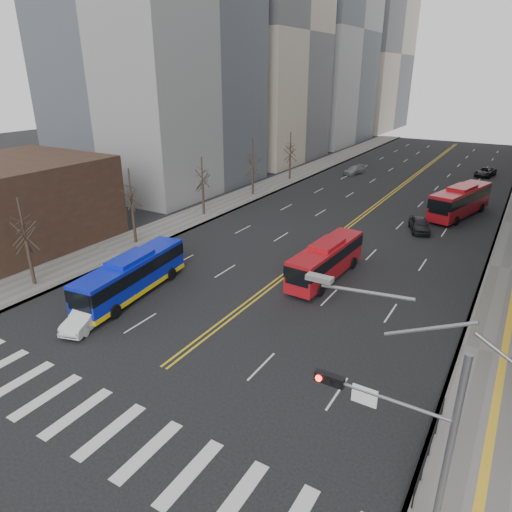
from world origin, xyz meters
TOP-DOWN VIEW (x-y plane):
  - ground at (0.00, 0.00)m, footprint 220.00×220.00m
  - sidewalk_left at (-16.50, 45.00)m, footprint 5.00×130.00m
  - crosswalk at (0.00, 0.00)m, footprint 26.70×4.00m
  - centerline at (0.00, 55.00)m, footprint 0.55×100.00m
  - office_towers at (0.12, 68.51)m, footprint 83.00×134.00m
  - signal_mast at (13.77, 2.00)m, footprint 5.37×0.37m
  - pedestrian_railing at (14.30, 6.00)m, footprint 0.06×6.06m
  - street_trees at (-7.18, 34.55)m, footprint 35.20×47.20m
  - blue_bus at (-8.14, 10.85)m, footprint 3.57×10.82m
  - red_bus_near at (3.06, 21.07)m, footprint 2.84×9.82m
  - red_bus_far at (9.55, 45.04)m, footprint 5.28×11.53m
  - car_white at (-7.45, 6.00)m, footprint 2.70×4.57m
  - car_dark_mid at (6.91, 37.04)m, footprint 3.30×4.76m
  - car_silver at (-8.89, 61.42)m, footprint 2.86×4.82m
  - car_dark_far at (9.73, 70.52)m, footprint 3.16×5.30m

SIDE VIEW (x-z plane):
  - ground at x=0.00m, z-range 0.00..0.00m
  - crosswalk at x=0.00m, z-range 0.00..0.01m
  - centerline at x=0.00m, z-range 0.00..0.01m
  - sidewalk_left at x=-16.50m, z-range 0.00..0.15m
  - car_silver at x=-8.89m, z-range 0.00..1.31m
  - car_dark_far at x=9.73m, z-range 0.00..1.38m
  - car_white at x=-7.45m, z-range 0.00..1.42m
  - car_dark_mid at x=6.91m, z-range 0.00..1.51m
  - pedestrian_railing at x=14.30m, z-range 0.31..1.33m
  - blue_bus at x=-8.14m, z-range 0.08..3.20m
  - red_bus_near at x=3.06m, z-range 0.18..3.31m
  - red_bus_far at x=9.55m, z-range 0.20..3.76m
  - signal_mast at x=13.77m, z-range 0.16..9.55m
  - street_trees at x=-7.18m, z-range 1.07..8.67m
  - office_towers at x=0.12m, z-range -5.08..52.92m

